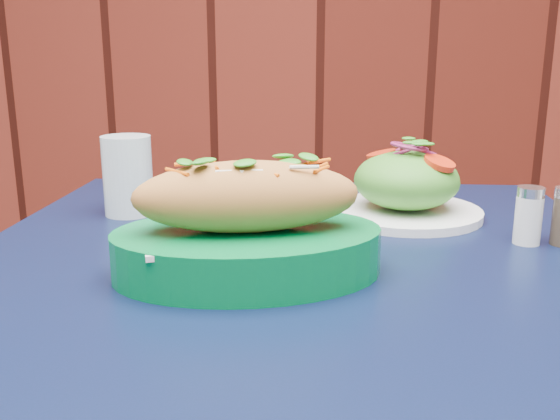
# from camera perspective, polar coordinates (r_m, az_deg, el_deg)

# --- Properties ---
(cafe_table) EXTENTS (0.82, 0.82, 0.75)m
(cafe_table) POSITION_cam_1_polar(r_m,az_deg,el_deg) (0.79, 1.63, -9.75)
(cafe_table) COLOR black
(cafe_table) RESTS_ON ground
(banh_mi_basket) EXTENTS (0.33, 0.25, 0.13)m
(banh_mi_basket) POSITION_cam_1_polar(r_m,az_deg,el_deg) (0.67, -3.01, -1.75)
(banh_mi_basket) COLOR #006A30
(banh_mi_basket) RESTS_ON cafe_table
(salad_plate) EXTENTS (0.22, 0.22, 0.11)m
(salad_plate) POSITION_cam_1_polar(r_m,az_deg,el_deg) (0.92, 11.45, 2.12)
(salad_plate) COLOR white
(salad_plate) RESTS_ON cafe_table
(water_glass) EXTENTS (0.07, 0.07, 0.12)m
(water_glass) POSITION_cam_1_polar(r_m,az_deg,el_deg) (0.94, -13.75, 3.07)
(water_glass) COLOR silver
(water_glass) RESTS_ON cafe_table
(salt_shaker) EXTENTS (0.03, 0.03, 0.07)m
(salt_shaker) POSITION_cam_1_polar(r_m,az_deg,el_deg) (0.83, 21.78, -0.48)
(salt_shaker) COLOR white
(salt_shaker) RESTS_ON cafe_table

